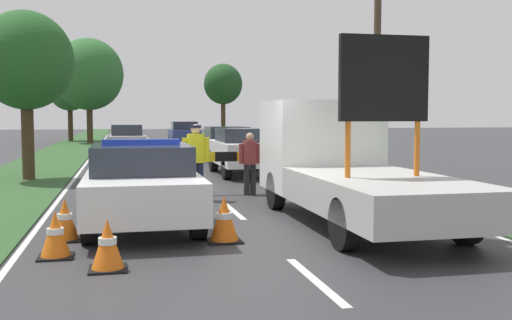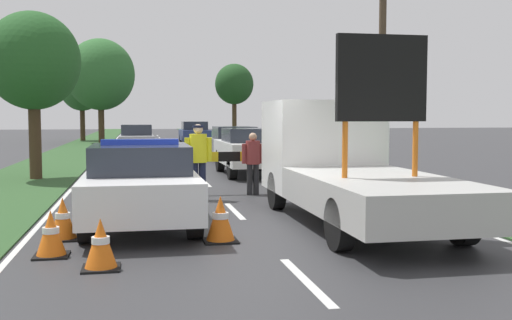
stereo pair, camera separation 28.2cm
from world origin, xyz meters
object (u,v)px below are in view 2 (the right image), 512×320
Objects in this scene: roadside_tree_mid_right at (234,85)px; utility_pole at (382,73)px; pedestrian_civilian at (253,159)px; roadside_tree_near_right at (82,88)px; traffic_cone_near_truck at (63,219)px; queued_car_suv_grey at (234,144)px; traffic_cone_centre_front at (316,179)px; queued_car_hatch_blue at (194,133)px; police_car at (141,184)px; roadside_tree_mid_left at (33,62)px; police_officer at (198,155)px; traffic_cone_near_police at (220,219)px; roadside_tree_near_left at (100,75)px; traffic_cone_lane_edge at (51,234)px; work_truck at (342,163)px; road_barrier at (218,159)px; traffic_cone_behind_barrier at (101,244)px; queued_car_sedan_silver at (137,138)px; queued_car_van_white at (248,150)px.

roadside_tree_mid_right reaches higher than utility_pole.
pedestrian_civilian is 35.06m from roadside_tree_near_right.
queued_car_suv_grey is (5.23, 15.53, 0.44)m from traffic_cone_near_truck.
utility_pole is (2.29, 1.34, 2.80)m from traffic_cone_centre_front.
queued_car_hatch_blue is (-0.34, 14.42, 0.04)m from queued_car_suv_grey.
police_car is 0.89× the size of roadside_tree_mid_left.
traffic_cone_near_police is at bearing 72.69° from police_officer.
roadside_tree_near_left is at bearing -71.16° from queued_car_suv_grey.
roadside_tree_near_right is 12.28m from roadside_tree_mid_right.
utility_pole reaches higher than traffic_cone_lane_edge.
roadside_tree_near_left is 1.46× the size of roadside_tree_mid_left.
queued_car_suv_grey is (2.80, 16.16, 0.41)m from traffic_cone_near_police.
police_officer reaches higher than queued_car_suv_grey.
traffic_cone_lane_edge is 0.11× the size of utility_pole.
road_barrier is (-1.87, 3.95, -0.19)m from work_truck.
utility_pole is at bearing -176.20° from police_officer.
police_officer is 36.68m from roadside_tree_mid_right.
roadside_tree_mid_left reaches higher than traffic_cone_behind_barrier.
traffic_cone_centre_front is at bearing 91.90° from queued_car_suv_grey.
roadside_tree_near_right is at bearing 95.20° from traffic_cone_behind_barrier.
utility_pole is at bearing 111.66° from queued_car_sedan_silver.
traffic_cone_near_truck is (-2.43, 0.63, -0.02)m from traffic_cone_near_police.
roadside_tree_near_right is at bearing 108.31° from utility_pole.
work_truck is 1.52× the size of queued_car_hatch_blue.
police_car is at bearing 90.23° from queued_car_sedan_silver.
police_officer reaches higher than police_car.
roadside_tree_near_right is at bearing -96.59° from police_officer.
utility_pole is (6.66, 4.93, 2.41)m from police_car.
traffic_cone_near_police is at bearing -129.54° from utility_pole.
utility_pole is (5.45, 6.60, 2.80)m from traffic_cone_near_police.
queued_car_van_white is (-0.81, 5.13, 0.46)m from traffic_cone_centre_front.
queued_car_van_white is (4.78, 9.75, 0.49)m from traffic_cone_near_truck.
roadside_tree_mid_right reaches higher than roadside_tree_near_right.
traffic_cone_near_truck is 0.09× the size of roadside_tree_near_left.
queued_car_hatch_blue reaches higher than police_car.
queued_car_van_white is (2.35, 10.38, 0.47)m from traffic_cone_near_police.
police_officer is 1.14× the size of pedestrian_civilian.
police_officer is 35.41m from roadside_tree_near_right.
roadside_tree_mid_left is at bearing -66.27° from police_officer.
utility_pole is (6.74, -16.98, 2.38)m from queued_car_sedan_silver.
traffic_cone_centre_front is 35.79m from roadside_tree_mid_right.
road_barrier is at bearing -41.59° from roadside_tree_mid_left.
police_car is 6.88× the size of traffic_cone_behind_barrier.
traffic_cone_centre_front is 0.18× the size of queued_car_hatch_blue.
traffic_cone_near_truck is 1.16m from traffic_cone_lane_edge.
pedestrian_civilian is 2.12× the size of traffic_cone_centre_front.
pedestrian_civilian is 0.34× the size of queued_car_sedan_silver.
traffic_cone_behind_barrier is at bearing -70.82° from traffic_cone_near_truck.
roadside_tree_mid_left reaches higher than pedestrian_civilian.
roadside_tree_mid_right is at bearing 73.40° from police_car.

